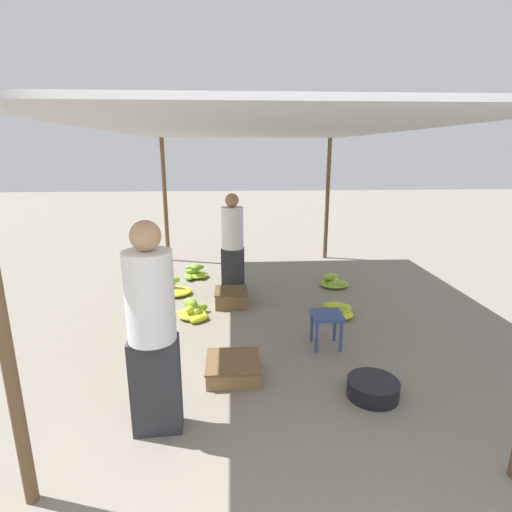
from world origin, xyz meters
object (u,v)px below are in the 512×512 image
at_px(vendor_foreground, 152,328).
at_px(stool, 327,320).
at_px(banana_pile_left_0, 152,326).
at_px(crate_mid, 231,297).
at_px(basin_black, 373,388).
at_px(banana_pile_left_1, 193,311).
at_px(banana_pile_right_1, 334,282).
at_px(shopper_walking_mid, 233,243).
at_px(banana_pile_left_3, 194,272).
at_px(banana_pile_left_2, 172,289).
at_px(crate_near, 233,368).
at_px(banana_pile_right_0, 336,311).

distance_m(vendor_foreground, stool, 2.17).
height_order(banana_pile_left_0, crate_mid, crate_mid).
bearing_deg(vendor_foreground, basin_black, 9.90).
bearing_deg(banana_pile_left_1, banana_pile_right_1, 26.31).
relative_size(banana_pile_left_0, shopper_walking_mid, 0.36).
relative_size(banana_pile_left_0, banana_pile_left_3, 1.21).
height_order(banana_pile_left_1, crate_mid, banana_pile_left_1).
relative_size(vendor_foreground, stool, 4.24).
height_order(banana_pile_left_2, crate_near, banana_pile_left_2).
distance_m(banana_pile_left_3, crate_mid, 1.44).
distance_m(banana_pile_left_2, banana_pile_right_1, 2.59).
xyz_separation_m(stool, basin_black, (0.21, -0.97, -0.24)).
xyz_separation_m(banana_pile_right_0, crate_near, (-1.38, -1.36, 0.01)).
height_order(vendor_foreground, banana_pile_right_0, vendor_foreground).
bearing_deg(banana_pile_left_0, banana_pile_right_0, 6.29).
relative_size(basin_black, banana_pile_right_1, 1.01).
bearing_deg(crate_mid, vendor_foreground, -102.57).
relative_size(banana_pile_left_3, banana_pile_right_0, 0.92).
relative_size(stool, banana_pile_right_0, 0.80).
distance_m(banana_pile_left_2, banana_pile_left_3, 0.83).
relative_size(basin_black, crate_mid, 1.00).
height_order(vendor_foreground, banana_pile_left_2, vendor_foreground).
relative_size(vendor_foreground, banana_pile_left_1, 3.06).
relative_size(basin_black, banana_pile_left_2, 0.79).
bearing_deg(banana_pile_left_2, banana_pile_left_0, -93.03).
relative_size(banana_pile_right_0, shopper_walking_mid, 0.32).
relative_size(banana_pile_left_0, banana_pile_right_0, 1.12).
relative_size(banana_pile_right_1, shopper_walking_mid, 0.30).
xyz_separation_m(banana_pile_left_2, crate_near, (0.93, -2.37, 0.00)).
bearing_deg(vendor_foreground, banana_pile_left_0, 102.45).
bearing_deg(banana_pile_right_0, shopper_walking_mid, 143.42).
xyz_separation_m(banana_pile_left_3, banana_pile_right_0, (2.04, -1.80, -0.02)).
distance_m(banana_pile_left_2, banana_pile_right_0, 2.53).
distance_m(basin_black, banana_pile_left_2, 3.54).
relative_size(banana_pile_left_2, banana_pile_right_1, 1.28).
bearing_deg(banana_pile_left_0, crate_mid, 38.31).
relative_size(basin_black, banana_pile_left_1, 0.84).
bearing_deg(stool, basin_black, -77.77).
bearing_deg(basin_black, crate_mid, 119.23).
relative_size(banana_pile_left_1, shopper_walking_mid, 0.36).
bearing_deg(basin_black, shopper_walking_mid, 114.16).
distance_m(crate_near, shopper_walking_mid, 2.48).
height_order(banana_pile_left_1, banana_pile_left_3, banana_pile_left_3).
distance_m(banana_pile_left_0, banana_pile_left_2, 1.28).
bearing_deg(banana_pile_left_1, banana_pile_right_0, -3.17).
bearing_deg(stool, vendor_foreground, -141.90).
height_order(banana_pile_left_1, shopper_walking_mid, shopper_walking_mid).
bearing_deg(shopper_walking_mid, stool, -60.21).
distance_m(banana_pile_left_2, shopper_walking_mid, 1.19).
xyz_separation_m(banana_pile_right_0, crate_mid, (-1.40, 0.52, 0.04)).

